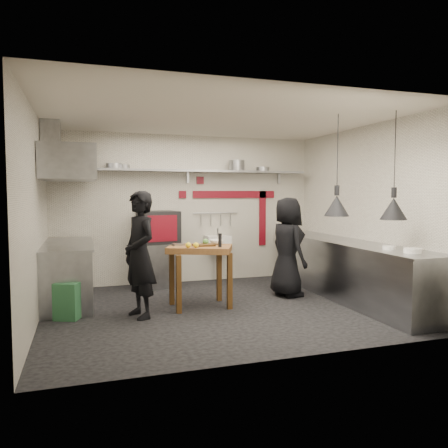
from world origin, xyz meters
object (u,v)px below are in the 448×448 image
object	(u,v)px
oven_stand	(157,265)
prep_table	(200,276)
chef_right	(287,247)
combi_oven	(158,227)
green_bin	(69,300)
chef_left	(140,254)

from	to	relation	value
oven_stand	prep_table	world-z (taller)	prep_table
prep_table	chef_right	world-z (taller)	chef_right
combi_oven	green_bin	xyz separation A→B (m)	(-1.50, -1.65, -0.84)
green_bin	prep_table	bearing A→B (deg)	1.58
oven_stand	green_bin	xyz separation A→B (m)	(-1.47, -1.67, -0.15)
chef_left	oven_stand	bearing A→B (deg)	144.89
prep_table	oven_stand	bearing A→B (deg)	126.63
oven_stand	chef_right	bearing A→B (deg)	-44.13
green_bin	chef_right	distance (m)	3.48
oven_stand	chef_left	bearing A→B (deg)	-114.74
combi_oven	green_bin	bearing A→B (deg)	-141.34
chef_left	prep_table	bearing A→B (deg)	87.24
chef_left	green_bin	bearing A→B (deg)	-123.10
combi_oven	prep_table	bearing A→B (deg)	-86.56
combi_oven	chef_right	size ratio (longest dim) A/B	0.40
combi_oven	green_bin	size ratio (longest dim) A/B	1.32
chef_left	chef_right	xyz separation A→B (m)	(2.48, 0.52, -0.05)
oven_stand	prep_table	xyz separation A→B (m)	(0.39, -1.62, 0.06)
chef_left	chef_right	size ratio (longest dim) A/B	1.06
green_bin	chef_left	xyz separation A→B (m)	(0.94, -0.23, 0.62)
green_bin	chef_left	size ratio (longest dim) A/B	0.29
chef_right	combi_oven	bearing A→B (deg)	48.69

